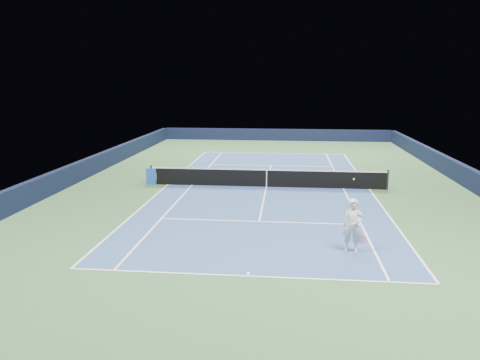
# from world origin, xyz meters

# --- Properties ---
(ground) EXTENTS (40.00, 40.00, 0.00)m
(ground) POSITION_xyz_m (0.00, 0.00, 0.00)
(ground) COLOR #31562E
(ground) RESTS_ON ground
(wall_far) EXTENTS (22.00, 0.35, 1.10)m
(wall_far) POSITION_xyz_m (0.00, 19.82, 0.55)
(wall_far) COLOR black
(wall_far) RESTS_ON ground
(wall_right) EXTENTS (0.35, 40.00, 1.10)m
(wall_right) POSITION_xyz_m (10.82, 0.00, 0.55)
(wall_right) COLOR black
(wall_right) RESTS_ON ground
(wall_left) EXTENTS (0.35, 40.00, 1.10)m
(wall_left) POSITION_xyz_m (-10.82, 0.00, 0.55)
(wall_left) COLOR black
(wall_left) RESTS_ON ground
(court_surface) EXTENTS (10.97, 23.77, 0.01)m
(court_surface) POSITION_xyz_m (0.00, 0.00, 0.00)
(court_surface) COLOR navy
(court_surface) RESTS_ON ground
(baseline_far) EXTENTS (10.97, 0.08, 0.00)m
(baseline_far) POSITION_xyz_m (0.00, 11.88, 0.01)
(baseline_far) COLOR white
(baseline_far) RESTS_ON ground
(baseline_near) EXTENTS (10.97, 0.08, 0.00)m
(baseline_near) POSITION_xyz_m (0.00, -11.88, 0.01)
(baseline_near) COLOR white
(baseline_near) RESTS_ON ground
(sideline_doubles_right) EXTENTS (0.08, 23.77, 0.00)m
(sideline_doubles_right) POSITION_xyz_m (5.49, 0.00, 0.01)
(sideline_doubles_right) COLOR white
(sideline_doubles_right) RESTS_ON ground
(sideline_doubles_left) EXTENTS (0.08, 23.77, 0.00)m
(sideline_doubles_left) POSITION_xyz_m (-5.49, 0.00, 0.01)
(sideline_doubles_left) COLOR white
(sideline_doubles_left) RESTS_ON ground
(sideline_singles_right) EXTENTS (0.08, 23.77, 0.00)m
(sideline_singles_right) POSITION_xyz_m (4.12, 0.00, 0.01)
(sideline_singles_right) COLOR white
(sideline_singles_right) RESTS_ON ground
(sideline_singles_left) EXTENTS (0.08, 23.77, 0.00)m
(sideline_singles_left) POSITION_xyz_m (-4.12, 0.00, 0.01)
(sideline_singles_left) COLOR white
(sideline_singles_left) RESTS_ON ground
(service_line_far) EXTENTS (8.23, 0.08, 0.00)m
(service_line_far) POSITION_xyz_m (0.00, 6.40, 0.01)
(service_line_far) COLOR white
(service_line_far) RESTS_ON ground
(service_line_near) EXTENTS (8.23, 0.08, 0.00)m
(service_line_near) POSITION_xyz_m (0.00, -6.40, 0.01)
(service_line_near) COLOR white
(service_line_near) RESTS_ON ground
(center_service_line) EXTENTS (0.08, 12.80, 0.00)m
(center_service_line) POSITION_xyz_m (0.00, 0.00, 0.01)
(center_service_line) COLOR white
(center_service_line) RESTS_ON ground
(center_mark_far) EXTENTS (0.08, 0.30, 0.00)m
(center_mark_far) POSITION_xyz_m (0.00, 11.73, 0.01)
(center_mark_far) COLOR white
(center_mark_far) RESTS_ON ground
(center_mark_near) EXTENTS (0.08, 0.30, 0.00)m
(center_mark_near) POSITION_xyz_m (0.00, -11.73, 0.01)
(center_mark_near) COLOR white
(center_mark_near) RESTS_ON ground
(tennis_net) EXTENTS (12.90, 0.10, 1.07)m
(tennis_net) POSITION_xyz_m (0.00, 0.00, 0.50)
(tennis_net) COLOR black
(tennis_net) RESTS_ON ground
(sponsor_cube) EXTENTS (0.62, 0.54, 0.91)m
(sponsor_cube) POSITION_xyz_m (-6.40, 0.16, 0.45)
(sponsor_cube) COLOR blue
(sponsor_cube) RESTS_ON ground
(tennis_player) EXTENTS (0.85, 1.32, 2.34)m
(tennis_player) POSITION_xyz_m (3.33, -9.50, 0.92)
(tennis_player) COLOR silver
(tennis_player) RESTS_ON ground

